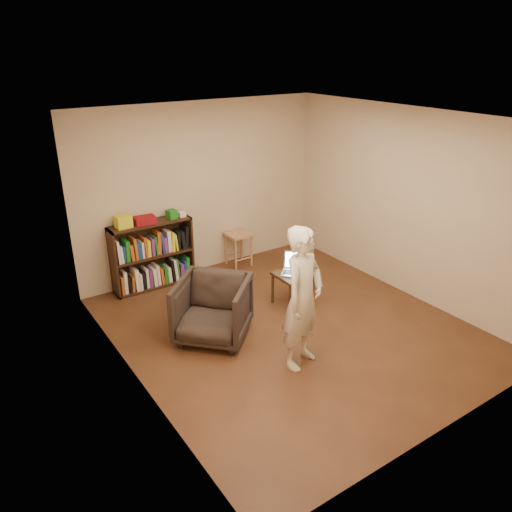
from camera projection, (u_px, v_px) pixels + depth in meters
floor at (289, 328)px, 6.37m from camera, size 4.50×4.50×0.00m
ceiling at (296, 119)px, 5.34m from camera, size 4.50×4.50×0.00m
wall_back at (201, 189)px, 7.57m from camera, size 4.00×0.00×4.00m
wall_left at (129, 273)px, 4.83m from camera, size 0.00×4.50×4.50m
wall_right at (407, 204)px, 6.88m from camera, size 0.00×4.50×4.50m
bookshelf at (153, 258)px, 7.31m from camera, size 1.20×0.30×1.00m
box_yellow at (123, 222)px, 6.84m from camera, size 0.22×0.17×0.17m
red_cloth at (145, 220)px, 7.02m from camera, size 0.31×0.24×0.10m
box_green at (172, 214)px, 7.20m from camera, size 0.15×0.15×0.13m
box_white at (182, 214)px, 7.29m from camera, size 0.10×0.10×0.08m
stool at (239, 239)px, 8.00m from camera, size 0.38×0.38×0.55m
armchair at (213, 309)px, 6.02m from camera, size 1.18×1.18×0.77m
side_table at (293, 279)px, 6.79m from camera, size 0.45×0.45×0.46m
laptop at (296, 268)px, 6.77m from camera, size 0.46×0.46×0.27m
person at (303, 298)px, 5.36m from camera, size 0.70×0.58×1.64m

